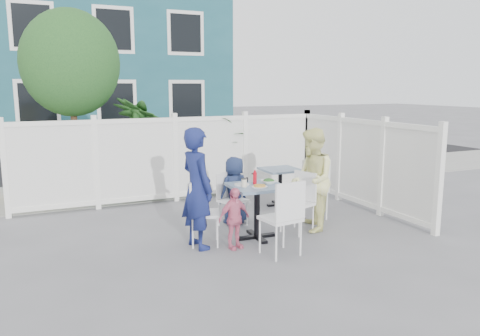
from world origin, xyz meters
name	(u,v)px	position (x,y,z in m)	size (l,w,h in m)	color
ground	(217,238)	(0.00, 0.00, 0.00)	(80.00, 80.00, 0.00)	slate
near_sidewalk	(154,187)	(0.00, 3.80, 0.01)	(24.00, 2.60, 0.01)	gray
street	(123,162)	(0.00, 7.50, 0.00)	(24.00, 5.00, 0.01)	black
far_sidewalk	(107,149)	(0.00, 10.60, 0.01)	(24.00, 1.60, 0.01)	gray
building	(77,65)	(-0.50, 14.00, 3.00)	(11.00, 6.00, 6.00)	#1A4D58
fence_back	(175,161)	(0.10, 2.40, 0.78)	(5.86, 0.08, 1.60)	white
fence_right	(360,165)	(3.00, 0.60, 0.78)	(0.08, 3.66, 1.60)	white
tree	(71,63)	(-1.60, 3.30, 2.59)	(1.80, 1.62, 3.59)	#382316
utility_cabinet	(31,162)	(-2.41, 4.00, 0.68)	(0.73, 0.52, 1.35)	gold
potted_shrub_a	(141,147)	(-0.39, 3.10, 0.98)	(1.10, 1.10, 1.96)	#19401B
potted_shrub_b	(227,152)	(1.41, 3.00, 0.79)	(1.42, 1.23, 1.58)	#19401B
main_table	(257,197)	(0.53, -0.24, 0.61)	(0.77, 0.77, 0.78)	#41577B
spare_table	(280,177)	(1.76, 1.29, 0.53)	(0.66, 0.66, 0.69)	#41577B
chair_left	(199,207)	(-0.32, -0.15, 0.53)	(0.51, 0.52, 0.91)	white
chair_right	(301,197)	(1.28, -0.20, 0.53)	(0.51, 0.52, 0.90)	white
chair_back	(230,195)	(0.43, 0.54, 0.49)	(0.49, 0.49, 0.84)	white
chair_near	(284,213)	(0.52, -1.05, 0.58)	(0.51, 0.49, 1.00)	white
chair_spare	(314,184)	(1.84, 0.30, 0.59)	(0.59, 0.58, 1.01)	white
man	(197,188)	(-0.37, -0.24, 0.82)	(0.60, 0.39, 1.65)	navy
woman	(312,180)	(1.46, -0.22, 0.78)	(0.76, 0.59, 1.57)	#F2F053
boy	(235,190)	(0.54, 0.59, 0.54)	(0.53, 0.34, 1.08)	#1B274B
toddler	(234,218)	(0.06, -0.51, 0.42)	(0.49, 0.21, 0.84)	pink
plate_main	(260,187)	(0.50, -0.37, 0.79)	(0.22, 0.22, 0.01)	white
plate_side	(242,184)	(0.34, -0.13, 0.79)	(0.22, 0.22, 0.01)	white
salad_bowl	(269,182)	(0.73, -0.22, 0.81)	(0.22, 0.22, 0.05)	white
coffee_cup_a	(244,183)	(0.31, -0.26, 0.84)	(0.07, 0.07, 0.11)	beige
coffee_cup_b	(254,178)	(0.59, -0.01, 0.84)	(0.08, 0.08, 0.12)	beige
ketchup_bottle	(255,178)	(0.53, -0.17, 0.87)	(0.05, 0.05, 0.17)	#B40917
salt_shaker	(246,181)	(0.45, -0.02, 0.82)	(0.03, 0.03, 0.07)	white
pepper_shaker	(247,180)	(0.50, 0.03, 0.82)	(0.03, 0.03, 0.07)	black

